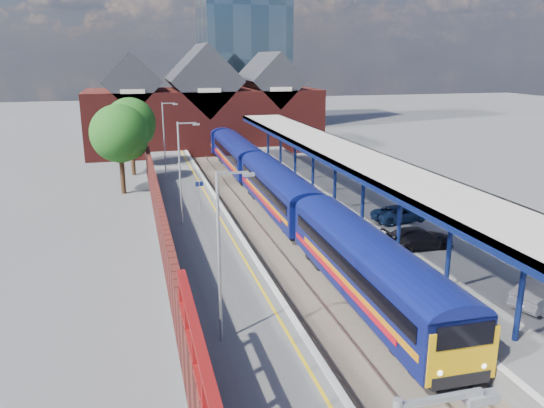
{
  "coord_description": "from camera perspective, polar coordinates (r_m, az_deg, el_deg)",
  "views": [
    {
      "loc": [
        -9.44,
        -13.03,
        12.05
      ],
      "look_at": [
        -0.7,
        19.89,
        2.6
      ],
      "focal_mm": 35.0,
      "sensor_mm": 36.0,
      "label": 1
    }
  ],
  "objects": [
    {
      "name": "train",
      "position": [
        49.56,
        -1.83,
        3.94
      ],
      "size": [
        3.02,
        65.93,
        3.45
      ],
      "color": "navy",
      "rests_on": "ground"
    },
    {
      "name": "ground",
      "position": [
        45.67,
        -2.41,
        0.2
      ],
      "size": [
        240.0,
        240.0,
        0.0
      ],
      "primitive_type": "plane",
      "color": "#5B5B5E",
      "rests_on": "ground"
    },
    {
      "name": "lamp_post_d",
      "position": [
        51.61,
        -11.41,
        7.34
      ],
      "size": [
        1.48,
        0.18,
        7.0
      ],
      "color": "#A5A8AA",
      "rests_on": "left_platform"
    },
    {
      "name": "right_platform",
      "position": [
        38.25,
        9.71,
        -2.3
      ],
      "size": [
        6.0,
        76.0,
        1.0
      ],
      "primitive_type": "cube",
      "color": "#565659",
      "rests_on": "ground"
    },
    {
      "name": "platform_sign",
      "position": [
        38.45,
        -7.79,
        1.27
      ],
      "size": [
        0.55,
        0.08,
        2.5
      ],
      "color": "#A5A8AA",
      "rests_on": "left_platform"
    },
    {
      "name": "lamp_post_b",
      "position": [
        20.53,
        -5.36,
        -4.67
      ],
      "size": [
        1.48,
        0.18,
        7.0
      ],
      "color": "#A5A8AA",
      "rests_on": "left_platform"
    },
    {
      "name": "left_platform",
      "position": [
        35.21,
        -7.64,
        -3.78
      ],
      "size": [
        5.0,
        76.0,
        1.0
      ],
      "primitive_type": "cube",
      "color": "#565659",
      "rests_on": "ground"
    },
    {
      "name": "parked_car_dark",
      "position": [
        32.9,
        15.46,
        -3.54
      ],
      "size": [
        4.39,
        1.88,
        1.26
      ],
      "primitive_type": "imported",
      "rotation": [
        0.0,
        0.0,
        1.6
      ],
      "color": "black",
      "rests_on": "right_platform"
    },
    {
      "name": "tree_far",
      "position": [
        57.33,
        -14.84,
        8.29
      ],
      "size": [
        5.2,
        5.2,
        8.1
      ],
      "color": "#382314",
      "rests_on": "ground"
    },
    {
      "name": "coping_right",
      "position": [
        37.03,
        5.72,
        -1.89
      ],
      "size": [
        0.3,
        76.0,
        0.05
      ],
      "primitive_type": "cube",
      "color": "silver",
      "rests_on": "right_platform"
    },
    {
      "name": "brick_wall",
      "position": [
        28.28,
        -11.3,
        -4.65
      ],
      "size": [
        0.35,
        50.0,
        3.86
      ],
      "color": "#571916",
      "rests_on": "left_platform"
    },
    {
      "name": "yellow_line",
      "position": [
        35.29,
        -4.85,
        -2.79
      ],
      "size": [
        0.14,
        76.0,
        0.01
      ],
      "primitive_type": "cube",
      "color": "yellow",
      "rests_on": "left_platform"
    },
    {
      "name": "lamp_post_c",
      "position": [
        35.87,
        -9.68,
        3.94
      ],
      "size": [
        1.48,
        0.18,
        7.0
      ],
      "color": "#A5A8AA",
      "rests_on": "left_platform"
    },
    {
      "name": "rails",
      "position": [
        36.37,
        1.02,
        -3.65
      ],
      "size": [
        4.51,
        76.0,
        0.14
      ],
      "color": "slate",
      "rests_on": "ground"
    },
    {
      "name": "canopy",
      "position": [
        38.63,
        8.14,
        5.22
      ],
      "size": [
        4.5,
        52.0,
        4.48
      ],
      "color": "#0D1A51",
      "rests_on": "right_platform"
    },
    {
      "name": "parked_car_blue",
      "position": [
        37.92,
        13.61,
        -1.0
      ],
      "size": [
        4.23,
        2.34,
        1.12
      ],
      "primitive_type": "imported",
      "rotation": [
        0.0,
        0.0,
        1.7
      ],
      "color": "navy",
      "rests_on": "right_platform"
    },
    {
      "name": "station_building",
      "position": [
        71.96,
        -7.39,
        10.12
      ],
      "size": [
        30.0,
        12.12,
        13.78
      ],
      "color": "#571916",
      "rests_on": "ground"
    },
    {
      "name": "glass_tower",
      "position": [
        95.39,
        -3.26,
        20.39
      ],
      "size": [
        14.2,
        14.2,
        40.3
      ],
      "color": "#435F73",
      "rests_on": "ground"
    },
    {
      "name": "coping_left",
      "position": [
        35.39,
        -3.89,
        -2.68
      ],
      "size": [
        0.3,
        76.0,
        0.05
      ],
      "primitive_type": "cube",
      "color": "silver",
      "rests_on": "left_platform"
    },
    {
      "name": "ballast_bed",
      "position": [
        36.4,
        1.02,
        -3.78
      ],
      "size": [
        6.0,
        76.0,
        0.06
      ],
      "primitive_type": "cube",
      "color": "#473D33",
      "rests_on": "ground"
    },
    {
      "name": "tree_near",
      "position": [
        49.4,
        -15.91,
        7.13
      ],
      "size": [
        5.2,
        5.2,
        8.1
      ],
      "color": "#382314",
      "rests_on": "ground"
    }
  ]
}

